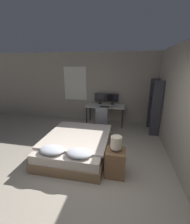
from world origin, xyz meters
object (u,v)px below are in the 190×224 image
at_px(desk, 105,108).
at_px(computer_mouse, 112,107).
at_px(bedside_lamp, 116,142).
at_px(monitor_right, 112,98).
at_px(keyboard, 104,107).
at_px(monitor_left, 100,98).
at_px(nightstand, 115,163).
at_px(bookshelf, 155,105).
at_px(office_chair, 102,123).
at_px(bed, 77,145).

xyz_separation_m(desk, computer_mouse, (0.27, -0.24, 0.11)).
distance_m(bedside_lamp, monitor_right, 3.06).
bearing_deg(keyboard, computer_mouse, 0.00).
height_order(monitor_left, computer_mouse, monitor_left).
xyz_separation_m(nightstand, bookshelf, (1.11, 2.37, 0.68)).
xyz_separation_m(monitor_right, bookshelf, (1.46, -0.66, -0.02)).
bearing_deg(desk, monitor_left, 135.04).
height_order(nightstand, office_chair, office_chair).
relative_size(desk, bookshelf, 0.80).
xyz_separation_m(nightstand, computer_mouse, (-0.33, 2.55, 0.49)).
relative_size(bed, bookshelf, 1.10).
distance_m(bed, bedside_lamp, 1.31).
bearing_deg(office_chair, monitor_left, 103.14).
height_order(desk, office_chair, office_chair).
height_order(bedside_lamp, bookshelf, bookshelf).
bearing_deg(computer_mouse, bookshelf, -7.23).
bearing_deg(nightstand, bed, 149.57).
xyz_separation_m(bed, computer_mouse, (0.71, 1.94, 0.54)).
bearing_deg(monitor_left, bedside_lamp, -74.58).
height_order(bed, nightstand, nightstand).
height_order(monitor_right, bookshelf, bookshelf).
bearing_deg(bedside_lamp, computer_mouse, 97.36).
relative_size(monitor_left, keyboard, 1.26).
bearing_deg(keyboard, desk, 90.00).
bearing_deg(monitor_right, desk, -135.04).
distance_m(monitor_left, keyboard, 0.58).
xyz_separation_m(office_chair, bookshelf, (1.71, 0.35, 0.61)).
relative_size(nightstand, monitor_left, 1.29).
bearing_deg(bedside_lamp, desk, 102.05).
bearing_deg(monitor_right, bed, -105.78).
distance_m(monitor_right, computer_mouse, 0.52).
xyz_separation_m(keyboard, bookshelf, (1.70, -0.18, 0.20)).
xyz_separation_m(monitor_left, office_chair, (0.24, -1.01, -0.64)).
bearing_deg(bed, monitor_left, 85.20).
height_order(keyboard, computer_mouse, computer_mouse).
relative_size(nightstand, office_chair, 0.62).
relative_size(computer_mouse, office_chair, 0.08).
distance_m(bed, monitor_right, 2.62).
bearing_deg(monitor_left, keyboard, -63.24).
distance_m(monitor_left, bookshelf, 2.05).
height_order(nightstand, monitor_right, monitor_right).
relative_size(nightstand, monitor_right, 1.29).
bearing_deg(nightstand, monitor_right, 96.69).
distance_m(desk, office_chair, 0.83).
height_order(computer_mouse, bookshelf, bookshelf).
distance_m(monitor_right, bookshelf, 1.60).
bearing_deg(bookshelf, monitor_left, 161.26).
relative_size(bedside_lamp, bookshelf, 0.17).
xyz_separation_m(desk, keyboard, (-0.00, -0.24, 0.10)).
bearing_deg(bookshelf, nightstand, -115.00).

